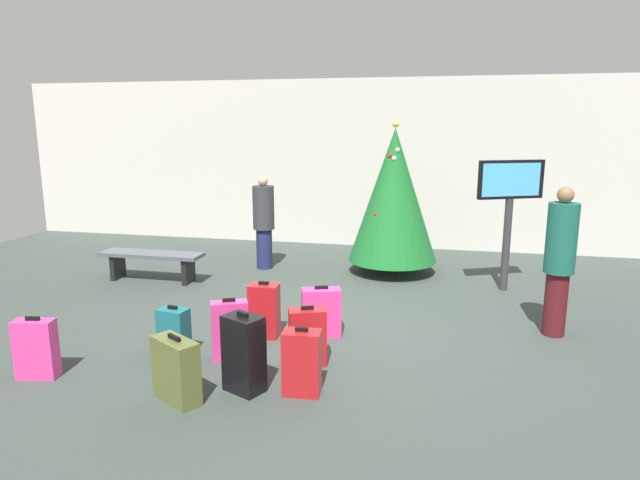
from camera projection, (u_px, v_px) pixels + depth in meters
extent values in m
plane|color=#38423D|center=(324.00, 327.00, 7.03)|extent=(16.00, 16.00, 0.00)
cube|color=beige|center=(374.00, 164.00, 11.43)|extent=(16.00, 0.20, 3.47)
cylinder|color=#4C3319|center=(392.00, 266.00, 9.58)|extent=(0.12, 0.12, 0.23)
cone|color=#196628|center=(394.00, 195.00, 9.32)|extent=(1.52, 1.52, 2.27)
sphere|color=#F2D84C|center=(396.00, 124.00, 9.07)|extent=(0.12, 0.12, 0.12)
sphere|color=red|center=(376.00, 214.00, 9.08)|extent=(0.08, 0.08, 0.08)
sphere|color=yellow|center=(403.00, 218.00, 9.85)|extent=(0.08, 0.08, 0.08)
sphere|color=red|center=(390.00, 156.00, 9.07)|extent=(0.08, 0.08, 0.08)
sphere|color=silver|center=(394.00, 158.00, 9.04)|extent=(0.08, 0.08, 0.08)
sphere|color=silver|center=(398.00, 150.00, 9.05)|extent=(0.08, 0.08, 0.08)
cylinder|color=#333338|center=(506.00, 245.00, 8.45)|extent=(0.12, 0.12, 1.44)
cube|color=black|center=(511.00, 179.00, 8.24)|extent=(0.99, 0.52, 0.58)
cube|color=#4CB2F2|center=(511.00, 180.00, 8.20)|extent=(0.87, 0.41, 0.50)
cube|color=#4C5159|center=(152.00, 254.00, 9.01)|extent=(1.71, 0.44, 0.06)
cube|color=black|center=(118.00, 266.00, 9.19)|extent=(0.08, 0.35, 0.42)
cube|color=black|center=(188.00, 271.00, 8.92)|extent=(0.08, 0.35, 0.42)
cylinder|color=#1E234C|center=(264.00, 248.00, 9.84)|extent=(0.28, 0.28, 0.72)
cylinder|color=#333338|center=(263.00, 208.00, 9.69)|extent=(0.42, 0.42, 0.77)
sphere|color=tan|center=(263.00, 181.00, 9.59)|extent=(0.18, 0.18, 0.18)
cylinder|color=#4C1419|center=(555.00, 304.00, 6.69)|extent=(0.27, 0.27, 0.79)
cylinder|color=#19594C|center=(562.00, 238.00, 6.52)|extent=(0.40, 0.40, 0.85)
sphere|color=#8C6647|center=(566.00, 195.00, 6.41)|extent=(0.19, 0.19, 0.19)
cube|color=#E5388C|center=(321.00, 313.00, 6.67)|extent=(0.51, 0.35, 0.60)
cube|color=black|center=(321.00, 287.00, 6.60)|extent=(0.17, 0.08, 0.04)
cube|color=#59602D|center=(176.00, 370.00, 5.08)|extent=(0.55, 0.45, 0.61)
cube|color=black|center=(174.00, 338.00, 5.02)|extent=(0.17, 0.12, 0.04)
cube|color=#B2191E|center=(264.00, 311.00, 6.64)|extent=(0.36, 0.25, 0.66)
cube|color=black|center=(264.00, 283.00, 6.57)|extent=(0.12, 0.04, 0.04)
cube|color=#E5388C|center=(230.00, 330.00, 6.02)|extent=(0.44, 0.33, 0.66)
cube|color=black|center=(229.00, 300.00, 5.94)|extent=(0.14, 0.09, 0.04)
cube|color=#B2191E|center=(302.00, 363.00, 5.22)|extent=(0.37, 0.25, 0.63)
cube|color=black|center=(302.00, 329.00, 5.15)|extent=(0.13, 0.04, 0.04)
cube|color=black|center=(244.00, 354.00, 5.27)|extent=(0.44, 0.39, 0.76)
cube|color=black|center=(243.00, 314.00, 5.18)|extent=(0.13, 0.08, 0.04)
cube|color=#E5388C|center=(36.00, 349.00, 5.56)|extent=(0.43, 0.25, 0.62)
cube|color=black|center=(32.00, 319.00, 5.49)|extent=(0.14, 0.06, 0.04)
cube|color=#B2191E|center=(307.00, 337.00, 5.86)|extent=(0.44, 0.33, 0.62)
cube|color=black|center=(307.00, 308.00, 5.79)|extent=(0.14, 0.08, 0.04)
cube|color=#19606B|center=(174.00, 332.00, 6.09)|extent=(0.35, 0.25, 0.55)
cube|color=black|center=(172.00, 307.00, 6.03)|extent=(0.12, 0.05, 0.04)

